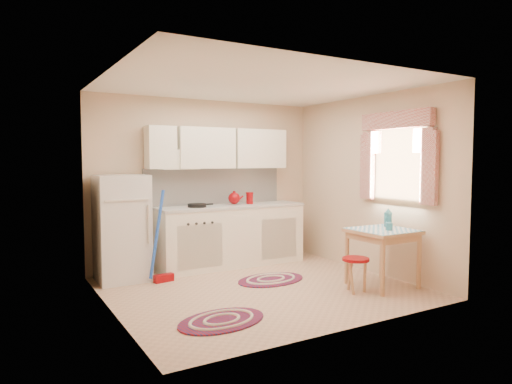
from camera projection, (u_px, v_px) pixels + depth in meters
room_shell at (261, 160)px, 5.84m from camera, size 3.64×3.60×2.52m
fridge at (122, 228)px, 6.00m from camera, size 0.65×0.60×1.40m
broom at (163, 237)px, 5.93m from camera, size 0.30×0.16×1.20m
base_cabinets at (231, 237)px, 6.89m from camera, size 2.25×0.60×0.88m
countertop at (231, 206)px, 6.86m from camera, size 2.27×0.62×0.04m
frying_pan at (197, 205)px, 6.52m from camera, size 0.31×0.31×0.05m
red_kettle at (234, 198)px, 6.88m from camera, size 0.20×0.19×0.20m
red_canister at (250, 199)px, 7.01m from camera, size 0.13×0.13×0.16m
table at (382, 258)px, 5.74m from camera, size 0.72×0.72×0.72m
stool at (355, 275)px, 5.49m from camera, size 0.36×0.36×0.42m
coffee_pot at (388, 218)px, 5.92m from camera, size 0.16×0.15×0.25m
mug at (389, 227)px, 5.63m from camera, size 0.10×0.10×0.10m
rug_center at (271, 280)px, 6.05m from camera, size 1.02×0.72×0.02m
rug_left at (222, 321)px, 4.51m from camera, size 1.04×0.78×0.02m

